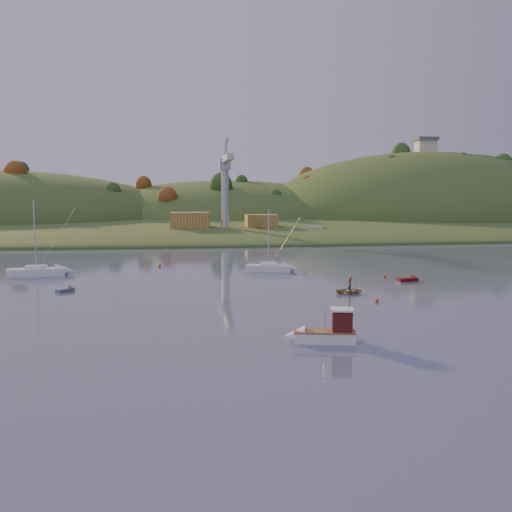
{
  "coord_description": "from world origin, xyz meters",
  "views": [
    {
      "loc": [
        -11.23,
        -42.18,
        13.0
      ],
      "look_at": [
        -0.44,
        36.97,
        4.01
      ],
      "focal_mm": 40.0,
      "sensor_mm": 36.0,
      "label": 1
    }
  ],
  "objects": [
    {
      "name": "red_tender",
      "position": [
        22.56,
        36.72,
        0.25
      ],
      "size": [
        3.74,
        1.94,
        1.21
      ],
      "rotation": [
        0.0,
        0.0,
        0.21
      ],
      "color": "#5A0C10",
      "rests_on": "ground"
    },
    {
      "name": "hill_right",
      "position": [
        95.0,
        195.0,
        0.0
      ],
      "size": [
        150.0,
        130.0,
        60.0
      ],
      "primitive_type": "ellipsoid",
      "color": "#314B1E",
      "rests_on": "ground"
    },
    {
      "name": "sailboat_far",
      "position": [
        3.39,
        49.65,
        0.68
      ],
      "size": [
        7.72,
        4.38,
        10.26
      ],
      "rotation": [
        0.0,
        0.0,
        -0.31
      ],
      "color": "silver",
      "rests_on": "ground"
    },
    {
      "name": "ground",
      "position": [
        0.0,
        0.0,
        0.0
      ],
      "size": [
        500.0,
        500.0,
        0.0
      ],
      "primitive_type": "plane",
      "color": "#373D5B",
      "rests_on": "ground"
    },
    {
      "name": "work_vessel",
      "position": [
        27.64,
        118.0,
        1.15
      ],
      "size": [
        13.34,
        8.57,
        3.23
      ],
      "rotation": [
        0.0,
        0.0,
        -0.35
      ],
      "color": "slate",
      "rests_on": "ground"
    },
    {
      "name": "wharf",
      "position": [
        5.0,
        122.0,
        1.2
      ],
      "size": [
        42.0,
        16.0,
        2.4
      ],
      "primitive_type": "cube",
      "color": "slate",
      "rests_on": "ground"
    },
    {
      "name": "shed_west",
      "position": [
        -8.0,
        123.0,
        4.8
      ],
      "size": [
        11.0,
        8.0,
        4.8
      ],
      "primitive_type": "cube",
      "color": "olive",
      "rests_on": "wharf"
    },
    {
      "name": "hilltop_house",
      "position": [
        95.0,
        195.0,
        33.4
      ],
      "size": [
        9.0,
        7.0,
        6.45
      ],
      "color": "beige",
      "rests_on": "hill_right"
    },
    {
      "name": "dock_crane",
      "position": [
        2.0,
        118.39,
        17.17
      ],
      "size": [
        3.2,
        28.0,
        20.3
      ],
      "color": "#B7B7BC",
      "rests_on": "wharf"
    },
    {
      "name": "buoy_0",
      "position": [
        11.91,
        21.7,
        0.25
      ],
      "size": [
        0.5,
        0.5,
        0.5
      ],
      "primitive_type": "sphere",
      "color": "#E44E0C",
      "rests_on": "ground"
    },
    {
      "name": "hill_center",
      "position": [
        10.0,
        210.0,
        0.0
      ],
      "size": [
        140.0,
        120.0,
        36.0
      ],
      "primitive_type": "ellipsoid",
      "color": "#314B1E",
      "rests_on": "ground"
    },
    {
      "name": "shed_east",
      "position": [
        13.0,
        124.0,
        4.4
      ],
      "size": [
        9.0,
        7.0,
        4.0
      ],
      "primitive_type": "cube",
      "color": "olive",
      "rests_on": "wharf"
    },
    {
      "name": "sailboat_near",
      "position": [
        -33.27,
        49.48,
        0.76
      ],
      "size": [
        8.76,
        3.53,
        11.82
      ],
      "rotation": [
        0.0,
        0.0,
        0.12
      ],
      "color": "white",
      "rests_on": "ground"
    },
    {
      "name": "grey_dinghy",
      "position": [
        -25.77,
        34.68,
        0.21
      ],
      "size": [
        2.61,
        2.7,
        1.02
      ],
      "rotation": [
        0.0,
        0.0,
        0.82
      ],
      "color": "slate",
      "rests_on": "ground"
    },
    {
      "name": "buoy_4",
      "position": [
        14.13,
        39.36,
        0.25
      ],
      "size": [
        0.5,
        0.5,
        0.5
      ],
      "primitive_type": "sphere",
      "color": "#E44E0C",
      "rests_on": "ground"
    },
    {
      "name": "hillside_trees",
      "position": [
        0.0,
        185.0,
        0.0
      ],
      "size": [
        280.0,
        50.0,
        32.0
      ],
      "primitive_type": null,
      "color": "#214719",
      "rests_on": "ground"
    },
    {
      "name": "buoy_1",
      "position": [
        19.8,
        40.29,
        0.25
      ],
      "size": [
        0.5,
        0.5,
        0.5
      ],
      "primitive_type": "sphere",
      "color": "#E44E0C",
      "rests_on": "ground"
    },
    {
      "name": "buoy_3",
      "position": [
        -14.61,
        57.8,
        0.25
      ],
      "size": [
        0.5,
        0.5,
        0.5
      ],
      "primitive_type": "sphere",
      "color": "#E44E0C",
      "rests_on": "ground"
    },
    {
      "name": "fishing_boat",
      "position": [
        0.82,
        5.08,
        0.88
      ],
      "size": [
        6.49,
        3.16,
        3.98
      ],
      "rotation": [
        0.0,
        0.0,
        2.94
      ],
      "color": "white",
      "rests_on": "ground"
    },
    {
      "name": "far_shore",
      "position": [
        0.0,
        230.0,
        0.0
      ],
      "size": [
        620.0,
        220.0,
        1.5
      ],
      "primitive_type": "cube",
      "color": "#314B1E",
      "rests_on": "ground"
    },
    {
      "name": "paddler",
      "position": [
        10.51,
        27.9,
        0.77
      ],
      "size": [
        0.4,
        0.58,
        1.54
      ],
      "primitive_type": "imported",
      "rotation": [
        0.0,
        0.0,
        1.62
      ],
      "color": "black",
      "rests_on": "ground"
    },
    {
      "name": "shore_slope",
      "position": [
        0.0,
        165.0,
        0.0
      ],
      "size": [
        640.0,
        150.0,
        7.0
      ],
      "primitive_type": "ellipsoid",
      "color": "#314B1E",
      "rests_on": "ground"
    },
    {
      "name": "canoe",
      "position": [
        10.51,
        27.9,
        0.36
      ],
      "size": [
        3.62,
        2.66,
        0.73
      ],
      "primitive_type": "imported",
      "rotation": [
        0.0,
        0.0,
        1.62
      ],
      "color": "tan",
      "rests_on": "ground"
    }
  ]
}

